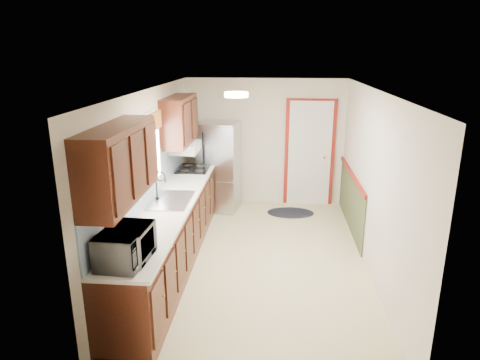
# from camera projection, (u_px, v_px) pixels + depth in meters

# --- Properties ---
(room_shell) EXTENTS (3.20, 5.20, 2.52)m
(room_shell) POSITION_uv_depth(u_px,v_px,m) (260.00, 180.00, 5.79)
(room_shell) COLOR beige
(room_shell) RESTS_ON ground
(kitchen_run) EXTENTS (0.63, 4.00, 2.20)m
(kitchen_run) POSITION_uv_depth(u_px,v_px,m) (167.00, 212.00, 5.73)
(kitchen_run) COLOR #3C180D
(kitchen_run) RESTS_ON ground
(back_wall_trim) EXTENTS (1.12, 2.30, 2.08)m
(back_wall_trim) POSITION_uv_depth(u_px,v_px,m) (318.00, 163.00, 7.91)
(back_wall_trim) COLOR maroon
(back_wall_trim) RESTS_ON ground
(ceiling_fixture) EXTENTS (0.30, 0.30, 0.06)m
(ceiling_fixture) POSITION_uv_depth(u_px,v_px,m) (236.00, 95.00, 5.29)
(ceiling_fixture) COLOR #FFD88C
(ceiling_fixture) RESTS_ON room_shell
(microwave) EXTENTS (0.37, 0.63, 0.41)m
(microwave) POSITION_uv_depth(u_px,v_px,m) (125.00, 242.00, 4.04)
(microwave) COLOR white
(microwave) RESTS_ON kitchen_run
(refrigerator) EXTENTS (0.77, 0.74, 1.65)m
(refrigerator) POSITION_uv_depth(u_px,v_px,m) (219.00, 166.00, 7.92)
(refrigerator) COLOR #B7B7BC
(refrigerator) RESTS_ON ground
(rug) EXTENTS (0.87, 0.57, 0.01)m
(rug) POSITION_uv_depth(u_px,v_px,m) (291.00, 213.00, 7.91)
(rug) COLOR black
(rug) RESTS_ON ground
(cooktop) EXTENTS (0.53, 0.63, 0.02)m
(cooktop) POSITION_uv_depth(u_px,v_px,m) (193.00, 169.00, 7.29)
(cooktop) COLOR black
(cooktop) RESTS_ON kitchen_run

